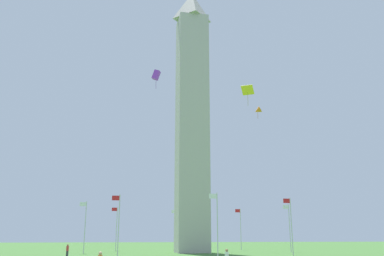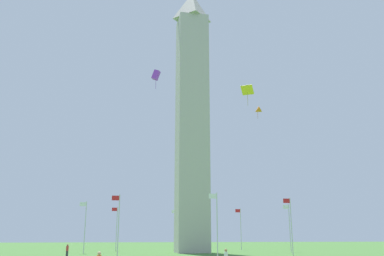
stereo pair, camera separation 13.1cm
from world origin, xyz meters
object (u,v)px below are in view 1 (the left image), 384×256
object	(u,v)px
flagpole_ne	(118,222)
person_red_shirt	(67,251)
kite_yellow_diamond	(248,90)
flagpole_sw	(240,227)
flagpole_e	(217,222)
kite_orange_delta	(258,111)
flagpole_n	(85,225)
flagpole_nw	(116,227)
kite_purple_box	(156,75)
flagpole_se	(291,223)
flagpole_w	(176,227)
obelisk_monument	(192,112)
flagpole_s	(289,226)

from	to	relation	value
flagpole_ne	person_red_shirt	xyz separation A→B (m)	(6.31, -0.01, -3.61)
kite_yellow_diamond	flagpole_sw	bearing A→B (deg)	-104.72
flagpole_e	kite_orange_delta	xyz separation A→B (m)	(-9.27, -8.70, 17.94)
flagpole_n	flagpole_nw	distance (m)	13.30
kite_purple_box	flagpole_se	bearing A→B (deg)	-168.29
flagpole_nw	person_red_shirt	world-z (taller)	flagpole_nw
flagpole_w	kite_orange_delta	distance (m)	32.96
kite_orange_delta	flagpole_ne	bearing A→B (deg)	9.51
obelisk_monument	flagpole_n	distance (m)	26.31
flagpole_sw	flagpole_nw	distance (m)	24.57
flagpole_sw	obelisk_monument	bearing A→B (deg)	45.14
flagpole_n	flagpole_w	bearing A→B (deg)	-135.00
flagpole_ne	flagpole_e	world-z (taller)	same
flagpole_s	flagpole_sw	xyz separation A→B (m)	(5.09, -12.29, 0.00)
flagpole_ne	flagpole_w	world-z (taller)	same
flagpole_w	person_red_shirt	size ratio (longest dim) A/B	4.85
obelisk_monument	kite_purple_box	distance (m)	18.41
flagpole_sw	kite_purple_box	size ratio (longest dim) A/B	2.98
flagpole_e	flagpole_s	world-z (taller)	same
person_red_shirt	kite_purple_box	size ratio (longest dim) A/B	0.61
flagpole_n	kite_yellow_diamond	xyz separation A→B (m)	(-21.13, 20.18, 16.94)
flagpole_sw	person_red_shirt	distance (m)	39.63
flagpole_se	kite_orange_delta	world-z (taller)	kite_orange_delta
flagpole_ne	kite_orange_delta	distance (m)	28.28
kite_purple_box	flagpole_n	bearing A→B (deg)	-60.65
flagpole_n	kite_purple_box	bearing A→B (deg)	119.35
flagpole_s	flagpole_nw	distance (m)	32.11
flagpole_sw	flagpole_w	bearing A→B (deg)	-22.50
flagpole_nw	person_red_shirt	bearing A→B (deg)	75.60
flagpole_s	flagpole_w	distance (m)	24.57
flagpole_e	flagpole_se	bearing A→B (deg)	-157.50
kite_orange_delta	flagpole_n	bearing A→B (deg)	-18.04
flagpole_n	flagpole_nw	xyz separation A→B (m)	(-5.09, -12.29, 0.00)
flagpole_s	person_red_shirt	world-z (taller)	flagpole_s
flagpole_n	flagpole_sw	bearing A→B (deg)	-157.50
flagpole_s	flagpole_sw	world-z (taller)	same
flagpole_sw	kite_orange_delta	world-z (taller)	kite_orange_delta
person_red_shirt	kite_orange_delta	size ratio (longest dim) A/B	0.80
flagpole_n	flagpole_e	xyz separation A→B (m)	(-17.38, 17.38, 0.00)
flagpole_e	kite_yellow_diamond	world-z (taller)	kite_yellow_diamond
flagpole_s	flagpole_n	bearing A→B (deg)	-0.00
flagpole_ne	flagpole_w	xyz separation A→B (m)	(-12.29, -29.66, 0.00)
obelisk_monument	person_red_shirt	distance (m)	32.29
flagpole_se	flagpole_n	bearing A→B (deg)	-22.50
flagpole_e	kite_yellow_diamond	distance (m)	17.58
person_red_shirt	flagpole_sw	bearing A→B (deg)	13.17
flagpole_se	flagpole_w	bearing A→B (deg)	-67.50
flagpole_w	flagpole_se	bearing A→B (deg)	112.50
flagpole_s	flagpole_nw	bearing A→B (deg)	-22.50
obelisk_monument	flagpole_n	bearing A→B (deg)	0.00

